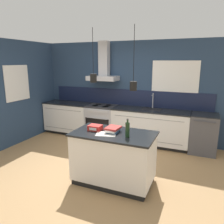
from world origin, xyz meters
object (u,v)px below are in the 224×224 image
oven_range (102,122)px  red_supply_box (95,128)px  book_stack (113,129)px  dishwasher (203,133)px  bottle_on_island (127,129)px

oven_range → red_supply_box: (0.83, -2.01, 0.50)m
book_stack → dishwasher: bearing=54.2°
dishwasher → bottle_on_island: 2.47m
oven_range → dishwasher: size_ratio=1.00×
dishwasher → red_supply_box: bearing=-131.3°
book_stack → red_supply_box: book_stack is taller
dishwasher → bottle_on_island: bottle_on_island is taller
oven_range → red_supply_box: red_supply_box is taller
red_supply_box → bottle_on_island: bearing=-9.7°
book_stack → red_supply_box: (-0.33, -0.02, -0.00)m
oven_range → bottle_on_island: bottle_on_island is taller
dishwasher → red_supply_box: size_ratio=4.07×
bottle_on_island → red_supply_box: size_ratio=1.33×
red_supply_box → book_stack: bearing=3.4°
oven_range → red_supply_box: bearing=-67.5°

